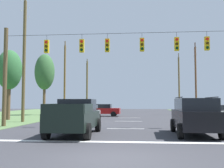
{
  "coord_description": "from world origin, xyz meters",
  "views": [
    {
      "loc": [
        0.69,
        -8.59,
        1.79
      ],
      "look_at": [
        -0.84,
        8.71,
        2.96
      ],
      "focal_mm": 42.77,
      "sensor_mm": 36.0,
      "label": 1
    }
  ],
  "objects": [
    {
      "name": "lane_dash_0",
      "position": [
        0.0,
        9.45,
        0.0
      ],
      "size": [
        2.5,
        0.15,
        0.01
      ],
      "primitive_type": "cube",
      "rotation": [
        0.0,
        0.0,
        1.57
      ],
      "color": "white",
      "rests_on": "ground"
    },
    {
      "name": "tree_roadside_far_right",
      "position": [
        -11.92,
        16.94,
        4.95
      ],
      "size": [
        2.5,
        2.5,
        7.01
      ],
      "color": "brown",
      "rests_on": "ground"
    },
    {
      "name": "utility_pole_far_left",
      "position": [
        -9.28,
        14.32,
        5.82
      ],
      "size": [
        0.28,
        1.95,
        11.75
      ],
      "color": "brown",
      "rests_on": "ground"
    },
    {
      "name": "utility_pole_distant_right",
      "position": [
        -9.43,
        28.7,
        5.16
      ],
      "size": [
        0.27,
        1.76,
        10.58
      ],
      "color": "brown",
      "rests_on": "ground"
    },
    {
      "name": "pickup_truck",
      "position": [
        -2.59,
        5.84,
        0.97
      ],
      "size": [
        2.3,
        5.41,
        1.95
      ],
      "color": "black",
      "rests_on": "ground"
    },
    {
      "name": "distant_car_far_parked",
      "position": [
        8.02,
        16.22,
        0.79
      ],
      "size": [
        2.25,
        4.41,
        1.52
      ],
      "color": "silver",
      "rests_on": "ground"
    },
    {
      "name": "utility_pole_far_right",
      "position": [
        9.2,
        29.93,
        5.17
      ],
      "size": [
        0.26,
        1.81,
        10.28
      ],
      "color": "brown",
      "rests_on": "ground"
    },
    {
      "name": "stop_bar_stripe",
      "position": [
        0.0,
        3.45,
        0.0
      ],
      "size": [
        15.07,
        0.45,
        0.01
      ],
      "primitive_type": "cube",
      "color": "white",
      "rests_on": "ground"
    },
    {
      "name": "suv_black",
      "position": [
        3.87,
        6.23,
        1.06
      ],
      "size": [
        2.32,
        4.85,
        2.05
      ],
      "color": "black",
      "rests_on": "ground"
    },
    {
      "name": "lane_dash_1",
      "position": [
        0.0,
        16.35,
        0.0
      ],
      "size": [
        2.5,
        0.15,
        0.01
      ],
      "primitive_type": "cube",
      "rotation": [
        0.0,
        0.0,
        1.57
      ],
      "color": "white",
      "rests_on": "ground"
    },
    {
      "name": "utility_pole_distant_left",
      "position": [
        -9.15,
        44.78,
        5.15
      ],
      "size": [
        0.34,
        1.52,
        10.59
      ],
      "color": "brown",
      "rests_on": "ground"
    },
    {
      "name": "ground_plane",
      "position": [
        0.0,
        0.0,
        0.0
      ],
      "size": [
        120.0,
        120.0,
        0.0
      ],
      "primitive_type": "plane",
      "color": "#333338"
    },
    {
      "name": "utility_pole_near_left",
      "position": [
        9.15,
        44.21,
        5.48
      ],
      "size": [
        0.3,
        1.9,
        11.37
      ],
      "color": "brown",
      "rests_on": "ground"
    },
    {
      "name": "tree_roadside_left",
      "position": [
        -11.66,
        26.6,
        5.83
      ],
      "size": [
        2.68,
        2.68,
        8.33
      ],
      "color": "brown",
      "rests_on": "ground"
    },
    {
      "name": "distant_car_oncoming",
      "position": [
        -3.44,
        24.88,
        0.79
      ],
      "size": [
        4.34,
        2.11,
        1.52
      ],
      "color": "maroon",
      "rests_on": "ground"
    },
    {
      "name": "distant_car_crossing_white",
      "position": [
        -3.65,
        15.19,
        0.79
      ],
      "size": [
        2.03,
        4.31,
        1.52
      ],
      "color": "silver",
      "rests_on": "ground"
    },
    {
      "name": "overhead_signal_span",
      "position": [
        0.06,
        10.21,
        4.24
      ],
      "size": [
        18.28,
        0.31,
        7.31
      ],
      "color": "brown",
      "rests_on": "ground"
    },
    {
      "name": "lane_dash_2",
      "position": [
        0.0,
        21.58,
        0.0
      ],
      "size": [
        2.5,
        0.15,
        0.01
      ],
      "primitive_type": "cube",
      "rotation": [
        0.0,
        0.0,
        1.57
      ],
      "color": "white",
      "rests_on": "ground"
    }
  ]
}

